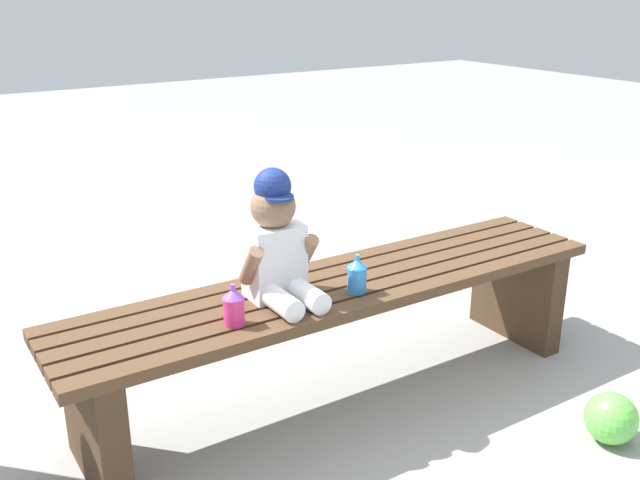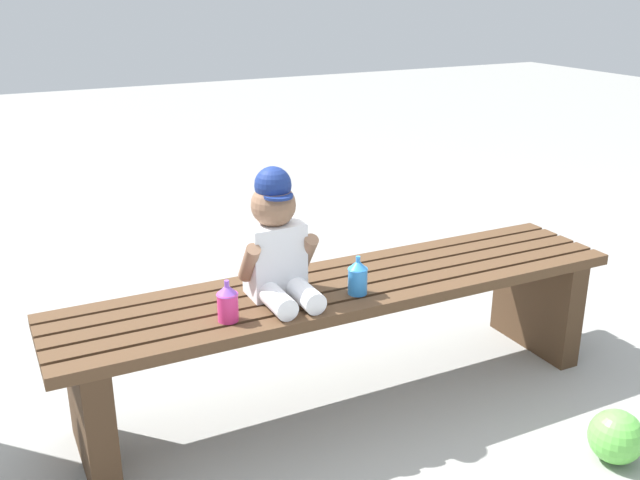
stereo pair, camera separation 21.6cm
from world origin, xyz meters
name	(u,v)px [view 1 (the left image)]	position (x,y,z in m)	size (l,w,h in m)	color
ground_plane	(342,395)	(0.00, 0.00, 0.00)	(16.00, 16.00, 0.00)	#999993
park_bench	(343,317)	(0.00, 0.00, 0.30)	(1.90, 0.40, 0.43)	#513823
child_figure	(277,243)	(-0.24, 0.00, 0.60)	(0.23, 0.27, 0.40)	white
sippy_cup_left	(234,306)	(-0.44, -0.09, 0.48)	(0.06, 0.06, 0.12)	#E5337F
sippy_cup_right	(357,275)	(-0.01, -0.09, 0.48)	(0.06, 0.06, 0.12)	#338CE5
toy_ball	(611,418)	(0.55, -0.66, 0.08)	(0.16, 0.16, 0.16)	#66CC4C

